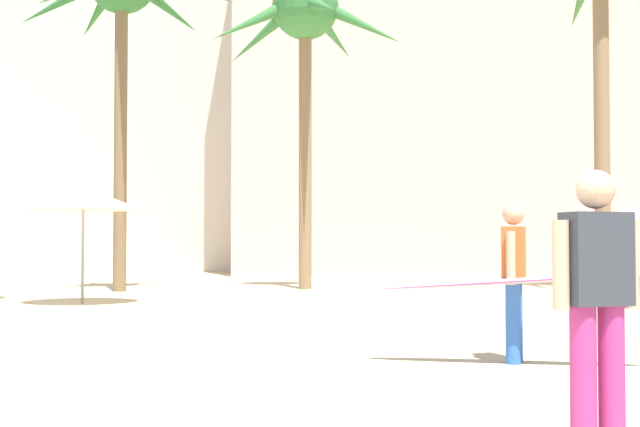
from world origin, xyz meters
The scene contains 6 objects.
hotel_pink centered at (4.76, 33.24, 9.38)m, with size 20.74×10.22×18.75m, color beige.
hotel_tower_gray centered at (-15.53, 37.95, 12.84)m, with size 18.42×8.76×25.68m, color beige.
palm_tree_center centered at (-2.04, 19.91, 7.47)m, with size 5.45×5.57×8.96m.
cafe_umbrella_2 centered at (-6.19, 13.55, 2.24)m, with size 2.53×2.53×2.48m.
person_mid_left centered at (1.60, 4.96, 0.93)m, with size 3.03×0.99×1.74m.
person_mid_center centered at (1.49, 0.89, 0.96)m, with size 0.59×0.35×1.75m.
Camera 1 is at (0.20, -4.57, 1.30)m, focal length 49.13 mm.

